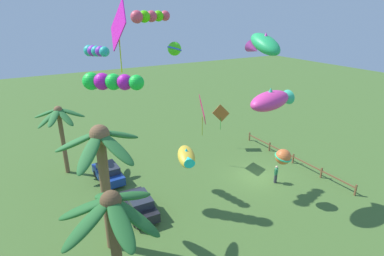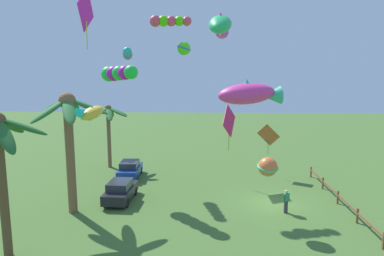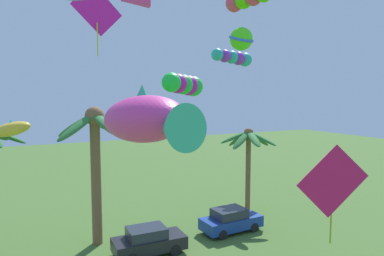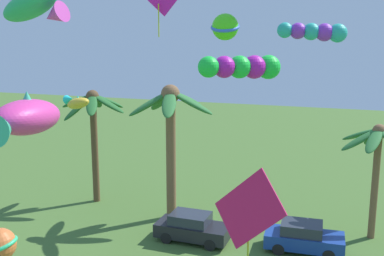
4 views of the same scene
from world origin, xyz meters
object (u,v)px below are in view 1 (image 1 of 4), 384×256
Objects in this scene: kite_fish_7 at (263,44)px; kite_tube_10 at (111,82)px; kite_diamond_0 at (118,26)px; palm_tree_0 at (113,228)px; kite_tube_6 at (150,16)px; kite_tube_9 at (96,51)px; spectator_0 at (276,174)px; palm_tree_1 at (102,159)px; kite_ball_3 at (283,157)px; kite_fish_1 at (272,100)px; parked_car_0 at (139,205)px; kite_diamond_2 at (221,114)px; palm_tree_2 at (59,120)px; kite_fish_4 at (187,157)px; kite_ball_5 at (174,49)px; kite_diamond_8 at (202,110)px; parked_car_1 at (108,173)px.

kite_tube_10 is at bearing 50.21° from kite_fish_7.
palm_tree_0 is at bearing 155.48° from kite_diamond_0.
kite_tube_6 is 1.05× the size of kite_tube_9.
palm_tree_0 is 4.63× the size of spectator_0.
kite_ball_3 is (-1.52, -12.61, -2.27)m from palm_tree_1.
kite_diamond_0 is 0.90× the size of kite_fish_1.
kite_fish_7 is (-3.85, -7.01, 11.08)m from parked_car_0.
palm_tree_1 is at bearing 92.10° from spectator_0.
kite_fish_1 is at bearing 118.11° from spectator_0.
kite_tube_9 is (-1.14, 12.35, 7.18)m from kite_diamond_2.
palm_tree_0 reaches higher than palm_tree_2.
palm_tree_2 is 3.12× the size of kite_fish_4.
kite_diamond_2 is 1.41× the size of kite_fish_4.
kite_fish_4 is at bearing -176.85° from parked_car_0.
kite_fish_1 is at bearing -109.45° from parked_car_0.
palm_tree_2 is at bearing 39.10° from kite_fish_7.
palm_tree_0 is at bearing 166.93° from kite_tube_9.
kite_diamond_2 is at bearing -23.93° from kite_fish_7.
palm_tree_2 is at bearing 21.00° from parked_car_0.
kite_ball_5 is (5.05, -5.64, -1.86)m from kite_diamond_0.
kite_diamond_2 is (6.89, -11.78, 2.99)m from parked_car_0.
spectator_0 is at bearing -122.21° from kite_ball_5.
kite_diamond_8 is (-2.28, 3.69, 1.56)m from kite_diamond_2.
spectator_0 is at bearing 178.63° from kite_diamond_2.
kite_diamond_8 is at bearing -43.43° from palm_tree_0.
kite_tube_9 reaches higher than kite_fish_4.
parked_car_0 is (-9.04, -3.47, -4.25)m from palm_tree_2.
palm_tree_2 is 18.93m from spectator_0.
kite_fish_1 is 1.41× the size of kite_diamond_2.
kite_diamond_8 reaches higher than kite_ball_3.
palm_tree_2 is at bearing 23.83° from kite_tube_10.
kite_fish_1 is (4.76, -12.57, 2.29)m from palm_tree_0.
parked_car_1 is 14.85m from kite_fish_1.
spectator_0 is at bearing -66.89° from kite_fish_4.
kite_tube_6 is (-1.50, -3.84, 12.58)m from parked_car_1.
palm_tree_2 is (11.22, 0.79, -0.97)m from palm_tree_1.
parked_car_0 is (2.18, -2.68, -5.22)m from palm_tree_1.
kite_diamond_0 is at bearing -92.15° from palm_tree_1.
spectator_0 is at bearing -108.71° from kite_tube_10.
kite_fish_4 is 1.64× the size of kite_ball_5.
parked_car_1 is at bearing -12.83° from palm_tree_0.
kite_diamond_0 is (-11.28, -2.31, 7.95)m from palm_tree_2.
palm_tree_2 is at bearing 41.45° from kite_tube_9.
kite_fish_7 is at bearing 172.71° from kite_diamond_8.
kite_tube_10 is at bearing 5.87° from kite_fish_4.
kite_ball_5 is at bearing -85.90° from kite_tube_10.
kite_tube_9 is (-3.29, -2.90, 5.92)m from palm_tree_2.
kite_diamond_8 is at bearing -85.40° from kite_tube_6.
kite_tube_10 reaches higher than kite_fish_1.
spectator_0 is (-10.70, -15.04, -4.18)m from palm_tree_2.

